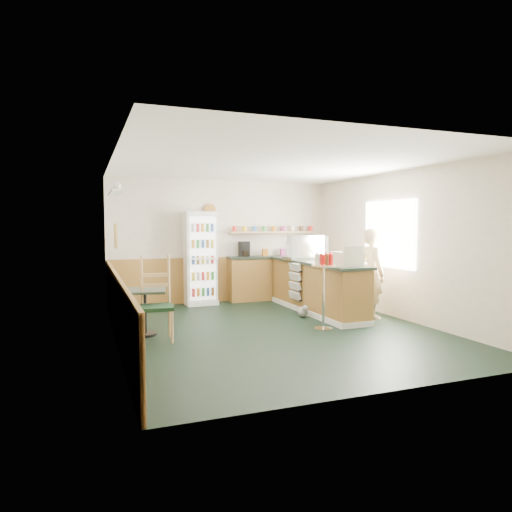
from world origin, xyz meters
name	(u,v)px	position (x,y,z in m)	size (l,w,h in m)	color
ground	(274,329)	(0.00, 0.00, 0.00)	(6.00, 6.00, 0.00)	black
room_envelope	(247,236)	(-0.23, 0.73, 1.52)	(5.04, 6.02, 2.72)	beige
service_counter	(316,289)	(1.35, 1.07, 0.46)	(0.68, 3.01, 1.01)	#A37034
back_counter	(274,276)	(1.19, 2.80, 0.55)	(2.24, 0.42, 1.69)	#A37034
drinks_fridge	(200,258)	(-0.57, 2.74, 1.00)	(0.66, 0.54, 2.00)	white
display_case	(306,248)	(1.35, 1.55, 1.25)	(0.85, 0.44, 0.48)	silver
cash_register	(346,259)	(1.35, -0.01, 1.13)	(0.43, 0.45, 0.25)	beige
shopkeeper	(372,273)	(2.05, 0.22, 0.83)	(0.55, 0.40, 1.66)	tan
condiment_stand	(324,278)	(0.76, -0.28, 0.86)	(0.40, 0.40, 1.25)	silver
newspaper_rack	(295,282)	(0.99, 1.30, 0.59)	(0.09, 0.46, 0.73)	black
cafe_table	(144,303)	(-2.05, 0.36, 0.51)	(0.76, 0.76, 0.72)	black
cafe_chair	(156,296)	(-1.92, 0.04, 0.66)	(0.51, 0.51, 1.26)	black
dog_doorstop	(303,311)	(0.89, 0.72, 0.11)	(0.20, 0.26, 0.24)	#999994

